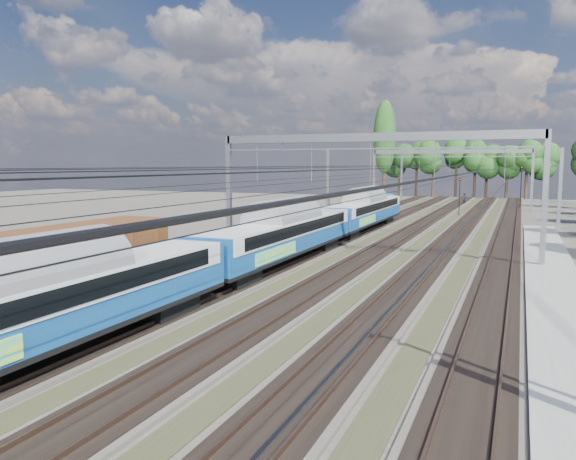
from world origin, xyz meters
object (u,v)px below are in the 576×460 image
at_px(worker, 465,199).
at_px(signal_far, 521,182).
at_px(emu_train, 281,228).
at_px(freight_boxcar, 45,268).
at_px(signal_near, 460,190).

relative_size(worker, signal_far, 0.31).
distance_m(emu_train, signal_far, 61.30).
xyz_separation_m(worker, signal_far, (8.68, -5.28, 3.09)).
xyz_separation_m(freight_boxcar, worker, (10.37, 80.52, -1.30)).
xyz_separation_m(freight_boxcar, signal_near, (11.56, 59.29, 1.04)).
xyz_separation_m(emu_train, signal_near, (7.06, 43.59, 0.75)).
distance_m(worker, signal_near, 21.39).
height_order(emu_train, worker, emu_train).
distance_m(emu_train, signal_near, 44.16).
bearing_deg(emu_train, signal_near, 80.80).
bearing_deg(signal_far, signal_near, -96.32).
bearing_deg(worker, signal_far, -112.74).
bearing_deg(signal_near, freight_boxcar, -104.53).
bearing_deg(signal_near, worker, 89.72).
distance_m(emu_train, freight_boxcar, 16.34).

